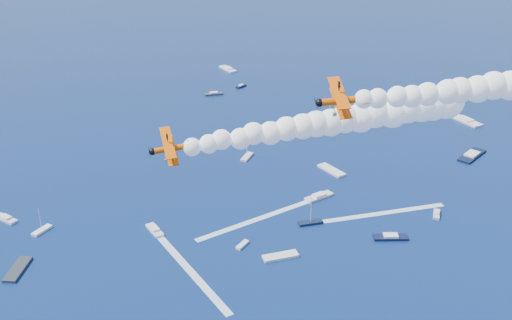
% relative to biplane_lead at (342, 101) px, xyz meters
% --- Properties ---
extents(biplane_lead, '(11.75, 12.80, 7.90)m').
position_rel_biplane_lead_xyz_m(biplane_lead, '(0.00, 0.00, 0.00)').
color(biplane_lead, '#DB5104').
extents(biplane_trail, '(10.86, 11.37, 7.18)m').
position_rel_biplane_lead_xyz_m(biplane_trail, '(-23.52, -11.78, -7.63)').
color(biplane_trail, '#DB5504').
extents(smoke_trail_lead, '(52.40, 46.22, 9.75)m').
position_rel_biplane_lead_xyz_m(smoke_trail_lead, '(21.81, 12.42, 1.87)').
color(smoke_trail_lead, white).
extents(smoke_trail_trail, '(52.66, 51.65, 9.75)m').
position_rel_biplane_lead_xyz_m(smoke_trail_trail, '(-3.98, 3.97, -5.76)').
color(smoke_trail_trail, white).
extents(spectator_boats, '(243.09, 189.41, 0.70)m').
position_rel_biplane_lead_xyz_m(spectator_boats, '(-12.42, 93.47, -57.93)').
color(spectator_boats, silver).
rests_on(spectator_boats, ground).
extents(boat_wakes, '(67.13, 72.98, 0.04)m').
position_rel_biplane_lead_xyz_m(boat_wakes, '(-28.92, 47.38, -58.25)').
color(boat_wakes, white).
rests_on(boat_wakes, ground).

